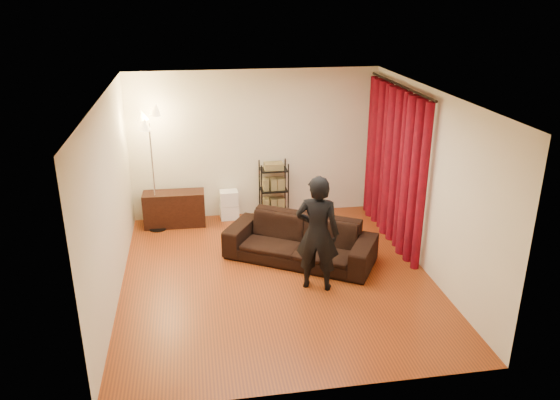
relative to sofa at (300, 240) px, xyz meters
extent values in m
plane|color=#973B10|center=(-0.44, -0.48, -0.34)|extent=(5.00, 5.00, 0.00)
plane|color=white|center=(-0.44, -0.48, 2.36)|extent=(5.00, 5.00, 0.00)
plane|color=#F2E8C9|center=(-0.44, 2.02, 1.01)|extent=(5.00, 0.00, 5.00)
plane|color=#F2E8C9|center=(-0.44, -2.98, 1.01)|extent=(5.00, 0.00, 5.00)
plane|color=#F2E8C9|center=(-2.69, -0.48, 1.01)|extent=(0.00, 5.00, 5.00)
plane|color=#F2E8C9|center=(1.81, -0.48, 1.01)|extent=(0.00, 5.00, 5.00)
cylinder|color=black|center=(1.71, 0.65, 2.24)|extent=(0.04, 2.65, 0.04)
imported|color=black|center=(0.00, 0.00, 0.00)|extent=(2.43, 1.95, 0.67)
imported|color=black|center=(0.07, -0.86, 0.50)|extent=(0.72, 0.60, 1.68)
cube|color=black|center=(-1.95, 1.70, -0.02)|extent=(1.09, 0.43, 0.63)
camera|label=1|loc=(-1.55, -7.54, 3.66)|focal=35.00mm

